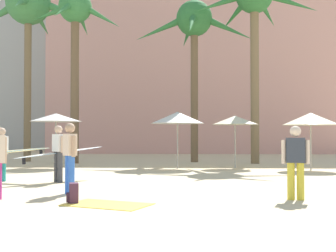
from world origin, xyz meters
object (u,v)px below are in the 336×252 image
(cafe_umbrella_0, at_px, (311,119))
(cafe_umbrella_6, at_px, (235,120))
(person_far_right, at_px, (296,159))
(palm_tree_center, at_px, (194,29))
(palm_tree_right, at_px, (75,23))
(palm_tree_far_left, at_px, (29,10))
(beach_towel, at_px, (108,205))
(backpack, at_px, (73,194))
(person_mid_right, at_px, (4,152))
(person_near_right, at_px, (70,155))
(person_near_left, at_px, (59,152))
(palm_tree_left, at_px, (255,9))
(cafe_umbrella_4, at_px, (56,118))
(cafe_umbrella_1, at_px, (178,118))

(cafe_umbrella_0, xyz_separation_m, cafe_umbrella_6, (-2.98, 1.08, -0.01))
(person_far_right, bearing_deg, palm_tree_center, -161.55)
(palm_tree_right, xyz_separation_m, person_far_right, (8.24, -12.80, -6.38))
(palm_tree_far_left, relative_size, beach_towel, 6.00)
(beach_towel, bearing_deg, backpack, 167.08)
(cafe_umbrella_0, relative_size, beach_towel, 1.41)
(cafe_umbrella_6, distance_m, person_mid_right, 9.94)
(person_near_right, relative_size, person_far_right, 1.06)
(palm_tree_right, bearing_deg, person_near_right, -75.86)
(person_near_left, bearing_deg, cafe_umbrella_6, 0.91)
(beach_towel, bearing_deg, person_mid_right, 132.10)
(person_near_left, relative_size, person_near_right, 1.53)
(palm_tree_right, distance_m, beach_towel, 16.06)
(palm_tree_right, bearing_deg, backpack, -75.46)
(palm_tree_left, relative_size, person_far_right, 5.94)
(palm_tree_left, distance_m, palm_tree_center, 3.40)
(palm_tree_left, xyz_separation_m, palm_tree_center, (-3.10, 1.22, -0.70))
(palm_tree_center, bearing_deg, cafe_umbrella_4, -143.60)
(cafe_umbrella_1, relative_size, beach_towel, 1.46)
(cafe_umbrella_0, bearing_deg, palm_tree_left, 111.26)
(palm_tree_center, relative_size, cafe_umbrella_1, 3.59)
(palm_tree_far_left, distance_m, person_near_left, 14.03)
(palm_tree_left, xyz_separation_m, cafe_umbrella_1, (-3.86, -3.58, -5.73))
(palm_tree_far_left, xyz_separation_m, cafe_umbrella_4, (3.01, -4.73, -6.21))
(palm_tree_far_left, height_order, person_far_right, palm_tree_far_left)
(cafe_umbrella_0, xyz_separation_m, person_far_right, (-2.69, -8.64, -1.22))
(palm_tree_center, bearing_deg, cafe_umbrella_1, -99.03)
(person_near_right, bearing_deg, person_near_left, 75.67)
(cafe_umbrella_1, bearing_deg, palm_tree_far_left, 149.33)
(cafe_umbrella_1, height_order, cafe_umbrella_4, cafe_umbrella_1)
(palm_tree_left, height_order, person_far_right, palm_tree_left)
(palm_tree_center, xyz_separation_m, person_mid_right, (-6.01, -10.43, -6.32))
(cafe_umbrella_1, xyz_separation_m, cafe_umbrella_4, (-5.40, 0.26, 0.03))
(cafe_umbrella_4, bearing_deg, person_near_left, -72.11)
(cafe_umbrella_6, distance_m, person_far_right, 9.79)
(cafe_umbrella_0, bearing_deg, person_far_right, -107.27)
(cafe_umbrella_6, bearing_deg, palm_tree_left, 66.80)
(palm_tree_center, bearing_deg, person_far_right, -81.70)
(backpack, bearing_deg, palm_tree_center, -117.59)
(cafe_umbrella_0, xyz_separation_m, person_mid_right, (-10.75, -5.00, -1.20))
(palm_tree_left, height_order, cafe_umbrella_1, palm_tree_left)
(palm_tree_center, xyz_separation_m, cafe_umbrella_4, (-6.16, -4.54, -5.00))
(palm_tree_left, bearing_deg, beach_towel, -110.12)
(cafe_umbrella_1, distance_m, beach_towel, 10.45)
(cafe_umbrella_1, height_order, person_near_right, cafe_umbrella_1)
(palm_tree_far_left, distance_m, cafe_umbrella_6, 13.42)
(person_near_right, bearing_deg, person_far_right, -43.44)
(palm_tree_right, bearing_deg, palm_tree_left, 0.32)
(cafe_umbrella_4, bearing_deg, cafe_umbrella_6, 1.39)
(palm_tree_center, distance_m, backpack, 16.58)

